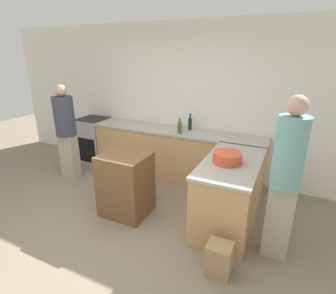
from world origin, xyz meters
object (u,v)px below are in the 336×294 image
(island_table, at_px, (126,184))
(person_at_peninsula, at_px, (286,175))
(range_oven, at_px, (95,140))
(olive_oil_bottle, at_px, (179,127))
(wine_bottle_dark, at_px, (190,123))
(paper_bag, at_px, (219,259))
(person_by_range, at_px, (66,129))
(vinegar_bottle_clear, at_px, (182,127))
(mixing_bowl, at_px, (227,158))

(island_table, relative_size, person_at_peninsula, 0.49)
(range_oven, bearing_deg, olive_oil_bottle, -4.67)
(range_oven, xyz_separation_m, wine_bottle_dark, (2.08, 0.14, 0.56))
(wine_bottle_dark, bearing_deg, paper_bag, -60.81)
(range_oven, bearing_deg, person_by_range, -81.01)
(range_oven, distance_m, olive_oil_bottle, 2.10)
(vinegar_bottle_clear, relative_size, person_at_peninsula, 0.10)
(island_table, bearing_deg, paper_bag, -19.24)
(range_oven, height_order, mixing_bowl, mixing_bowl)
(island_table, bearing_deg, range_oven, 141.65)
(vinegar_bottle_clear, bearing_deg, person_at_peninsula, -37.69)
(mixing_bowl, height_order, person_by_range, person_by_range)
(mixing_bowl, relative_size, person_by_range, 0.21)
(paper_bag, bearing_deg, wine_bottle_dark, 119.19)
(person_at_peninsula, bearing_deg, vinegar_bottle_clear, 142.31)
(paper_bag, bearing_deg, range_oven, 149.62)
(wine_bottle_dark, relative_size, vinegar_bottle_clear, 1.57)
(vinegar_bottle_clear, relative_size, olive_oil_bottle, 0.69)
(island_table, distance_m, wine_bottle_dark, 1.65)
(range_oven, distance_m, wine_bottle_dark, 2.16)
(island_table, height_order, wine_bottle_dark, wine_bottle_dark)
(wine_bottle_dark, bearing_deg, person_by_range, -153.46)
(range_oven, height_order, paper_bag, range_oven)
(wine_bottle_dark, xyz_separation_m, vinegar_bottle_clear, (-0.07, -0.18, -0.04))
(range_oven, bearing_deg, paper_bag, -30.38)
(wine_bottle_dark, distance_m, person_at_peninsula, 2.21)
(olive_oil_bottle, height_order, person_at_peninsula, person_at_peninsula)
(range_oven, height_order, island_table, range_oven)
(island_table, height_order, mixing_bowl, mixing_bowl)
(person_by_range, distance_m, person_at_peninsula, 3.62)
(range_oven, distance_m, vinegar_bottle_clear, 2.08)
(island_table, xyz_separation_m, wine_bottle_dark, (0.36, 1.50, 0.57))
(paper_bag, bearing_deg, person_by_range, 161.21)
(vinegar_bottle_clear, bearing_deg, island_table, -102.32)
(range_oven, relative_size, wine_bottle_dark, 3.22)
(mixing_bowl, distance_m, person_by_range, 2.92)
(vinegar_bottle_clear, height_order, person_by_range, person_by_range)
(range_oven, height_order, olive_oil_bottle, olive_oil_bottle)
(wine_bottle_dark, relative_size, person_at_peninsula, 0.16)
(island_table, distance_m, mixing_bowl, 1.45)
(wine_bottle_dark, height_order, paper_bag, wine_bottle_dark)
(wine_bottle_dark, xyz_separation_m, paper_bag, (1.13, -2.02, -0.84))
(island_table, xyz_separation_m, person_by_range, (-1.59, 0.53, 0.47))
(mixing_bowl, relative_size, vinegar_bottle_clear, 1.97)
(island_table, distance_m, vinegar_bottle_clear, 1.45)
(olive_oil_bottle, bearing_deg, range_oven, 175.33)
(wine_bottle_dark, relative_size, olive_oil_bottle, 1.09)
(wine_bottle_dark, distance_m, paper_bag, 2.47)
(wine_bottle_dark, xyz_separation_m, person_at_peninsula, (1.63, -1.49, -0.01))
(person_by_range, bearing_deg, island_table, -18.36)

